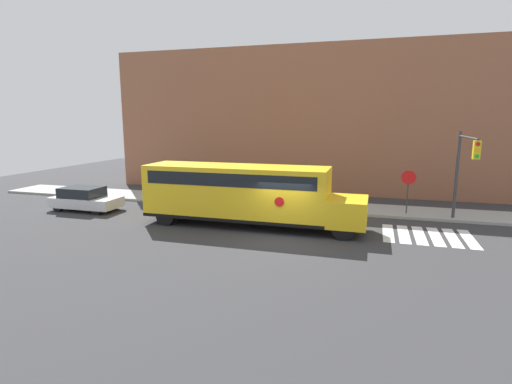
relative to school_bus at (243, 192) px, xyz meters
name	(u,v)px	position (x,y,z in m)	size (l,w,h in m)	color
ground_plane	(284,236)	(2.40, -1.30, -1.76)	(60.00, 60.00, 0.00)	#333335
sidewalk_strip	(307,206)	(2.40, 5.20, -1.68)	(44.00, 3.00, 0.15)	#9E9E99
building_backdrop	(323,120)	(2.40, 11.70, 3.51)	(32.00, 4.00, 10.53)	#935B42
crosswalk_stripes	(428,236)	(8.82, 0.70, -1.75)	(4.00, 3.20, 0.01)	white
school_bus	(243,192)	(0.00, 0.00, 0.00)	(11.11, 2.57, 3.06)	yellow
parked_car	(85,199)	(-10.15, 0.59, -1.07)	(4.06, 1.83, 1.39)	silver
stop_sign	(408,185)	(8.12, 4.52, -0.02)	(0.78, 0.10, 2.58)	#38383A
traffic_light	(464,163)	(10.45, 2.81, 1.47)	(0.28, 4.07, 4.76)	#38383A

